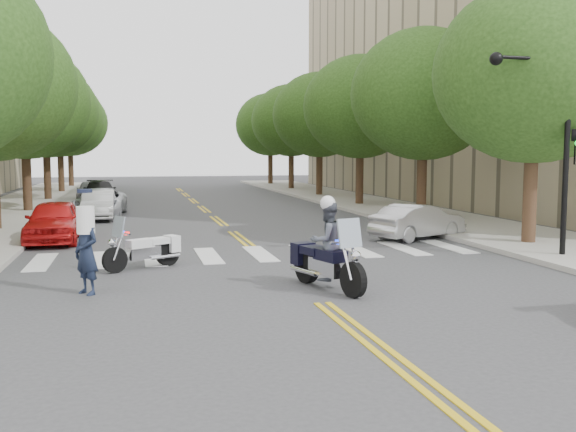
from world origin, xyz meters
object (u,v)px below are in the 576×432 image
object	(u,v)px
officer_standing	(87,252)
convertible	(418,221)
motorcycle_parked	(149,249)
motorcycle_police	(326,248)

from	to	relation	value
officer_standing	convertible	bearing A→B (deg)	82.31
convertible	motorcycle_parked	bearing A→B (deg)	87.17
motorcycle_parked	convertible	bearing A→B (deg)	-98.63
motorcycle_police	convertible	xyz separation A→B (m)	(5.61, 7.19, -0.31)
motorcycle_parked	convertible	size ratio (longest dim) A/B	0.54
convertible	officer_standing	bearing A→B (deg)	97.13
motorcycle_police	convertible	world-z (taller)	motorcycle_police
officer_standing	convertible	xyz separation A→B (m)	(10.75, 6.50, -0.30)
motorcycle_parked	officer_standing	world-z (taller)	officer_standing
officer_standing	convertible	world-z (taller)	officer_standing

